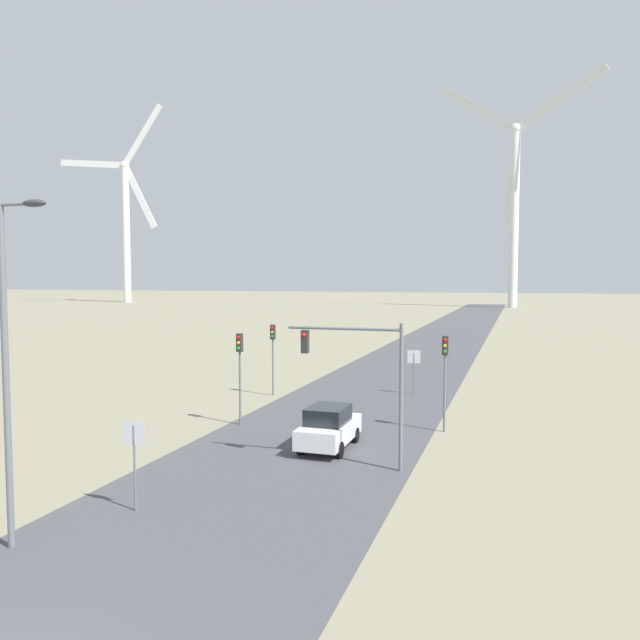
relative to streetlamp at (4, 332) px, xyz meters
The scene contains 11 objects.
road_surface 43.51m from the streetlamp, 84.40° to the left, with size 10.00×240.00×0.01m.
streetlamp is the anchor object (origin of this frame).
stop_sign_near 5.32m from the streetlamp, 64.01° to the left, with size 0.81×0.07×2.87m.
stop_sign_far 26.50m from the streetlamp, 75.15° to the left, with size 0.81×0.07×2.77m.
traffic_light_post_near_left 14.94m from the streetlamp, 90.57° to the left, with size 0.28×0.34×4.53m.
traffic_light_post_near_right 19.15m from the streetlamp, 59.50° to the left, with size 0.28×0.34×4.55m.
traffic_light_post_mid_left 22.53m from the streetlamp, 93.83° to the left, with size 0.28×0.34×4.38m.
traffic_light_mast_overhead 12.28m from the streetlamp, 53.91° to the left, with size 4.53×0.34×5.57m.
car_approaching 13.97m from the streetlamp, 66.16° to the left, with size 1.88×4.11×1.83m.
wind_turbine_far_left 176.09m from the streetlamp, 124.01° to the left, with size 31.98×5.24×57.24m.
wind_turbine_left 147.30m from the streetlamp, 85.64° to the left, with size 37.48×15.61×55.86m.
Camera 1 is at (8.73, -7.92, 7.27)m, focal length 35.00 mm.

